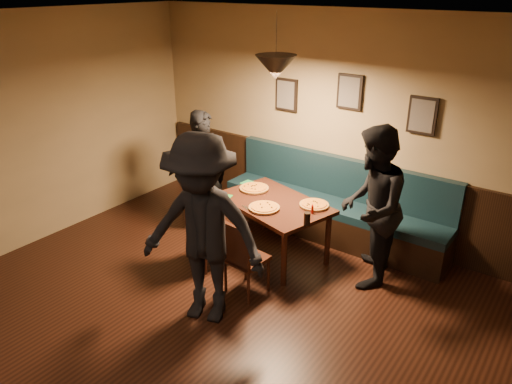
% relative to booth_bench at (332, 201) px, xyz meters
% --- Properties ---
extents(ceiling, '(7.00, 7.00, 0.00)m').
position_rel_booth_bench_xyz_m(ceiling, '(0.00, -3.20, 2.30)').
color(ceiling, silver).
rests_on(ceiling, ground).
extents(wall_back, '(6.00, 0.00, 6.00)m').
position_rel_booth_bench_xyz_m(wall_back, '(0.00, 0.30, 0.90)').
color(wall_back, '#8C704F').
rests_on(wall_back, ground).
extents(wainscot, '(5.88, 0.06, 1.00)m').
position_rel_booth_bench_xyz_m(wainscot, '(0.00, 0.27, 0.00)').
color(wainscot, black).
rests_on(wainscot, ground).
extents(booth_bench, '(3.00, 0.60, 1.00)m').
position_rel_booth_bench_xyz_m(booth_bench, '(0.00, 0.00, 0.00)').
color(booth_bench, '#0F232D').
rests_on(booth_bench, ground).
extents(picture_left, '(0.32, 0.04, 0.42)m').
position_rel_booth_bench_xyz_m(picture_left, '(-0.90, 0.27, 1.20)').
color(picture_left, black).
rests_on(picture_left, wall_back).
extents(picture_center, '(0.32, 0.04, 0.42)m').
position_rel_booth_bench_xyz_m(picture_center, '(0.00, 0.27, 1.35)').
color(picture_center, black).
rests_on(picture_center, wall_back).
extents(picture_right, '(0.32, 0.04, 0.42)m').
position_rel_booth_bench_xyz_m(picture_right, '(0.90, 0.27, 1.20)').
color(picture_right, black).
rests_on(picture_right, wall_back).
extents(pendant_lamp, '(0.44, 0.44, 0.25)m').
position_rel_booth_bench_xyz_m(pendant_lamp, '(-0.35, -0.81, 1.75)').
color(pendant_lamp, black).
rests_on(pendant_lamp, ceiling).
extents(dining_table, '(1.48, 1.15, 0.70)m').
position_rel_booth_bench_xyz_m(dining_table, '(-0.35, -0.81, -0.15)').
color(dining_table, black).
rests_on(dining_table, floor).
extents(chair_near_left, '(0.57, 0.57, 1.00)m').
position_rel_booth_bench_xyz_m(chair_near_left, '(-0.83, -1.39, -0.00)').
color(chair_near_left, '#32180E').
rests_on(chair_near_left, floor).
extents(chair_near_right, '(0.41, 0.41, 0.85)m').
position_rel_booth_bench_xyz_m(chair_near_right, '(-0.14, -1.62, -0.07)').
color(chair_near_right, black).
rests_on(chair_near_right, floor).
extents(diner_left, '(0.47, 0.64, 1.61)m').
position_rel_booth_bench_xyz_m(diner_left, '(-1.46, -0.75, 0.31)').
color(diner_left, black).
rests_on(diner_left, floor).
extents(diner_right, '(0.89, 1.02, 1.77)m').
position_rel_booth_bench_xyz_m(diner_right, '(0.78, -0.65, 0.39)').
color(diner_right, black).
rests_on(diner_right, floor).
extents(diner_front, '(1.38, 1.04, 1.90)m').
position_rel_booth_bench_xyz_m(diner_front, '(-0.23, -2.18, 0.45)').
color(diner_front, black).
rests_on(diner_front, floor).
extents(pizza_a, '(0.41, 0.41, 0.04)m').
position_rel_booth_bench_xyz_m(pizza_a, '(-0.75, -0.66, 0.22)').
color(pizza_a, orange).
rests_on(pizza_a, dining_table).
extents(pizza_b, '(0.37, 0.37, 0.04)m').
position_rel_booth_bench_xyz_m(pizza_b, '(-0.33, -1.04, 0.22)').
color(pizza_b, '#C86925').
rests_on(pizza_b, dining_table).
extents(pizza_c, '(0.34, 0.34, 0.04)m').
position_rel_booth_bench_xyz_m(pizza_c, '(0.09, -0.64, 0.22)').
color(pizza_c, gold).
rests_on(pizza_c, dining_table).
extents(soda_glass, '(0.07, 0.07, 0.15)m').
position_rel_booth_bench_xyz_m(soda_glass, '(0.27, -1.10, 0.28)').
color(soda_glass, black).
rests_on(soda_glass, dining_table).
extents(tabasco_bottle, '(0.04, 0.04, 0.12)m').
position_rel_booth_bench_xyz_m(tabasco_bottle, '(0.17, -0.81, 0.26)').
color(tabasco_bottle, '#9B0C05').
rests_on(tabasco_bottle, dining_table).
extents(napkin_a, '(0.18, 0.18, 0.01)m').
position_rel_booth_bench_xyz_m(napkin_a, '(-0.93, -0.54, 0.20)').
color(napkin_a, '#1D6E37').
rests_on(napkin_a, dining_table).
extents(napkin_b, '(0.18, 0.18, 0.01)m').
position_rel_booth_bench_xyz_m(napkin_b, '(-0.90, -1.04, 0.20)').
color(napkin_b, '#207A27').
rests_on(napkin_b, dining_table).
extents(cutlery_set, '(0.18, 0.10, 0.00)m').
position_rel_booth_bench_xyz_m(cutlery_set, '(-0.42, -1.15, 0.20)').
color(cutlery_set, silver).
rests_on(cutlery_set, dining_table).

